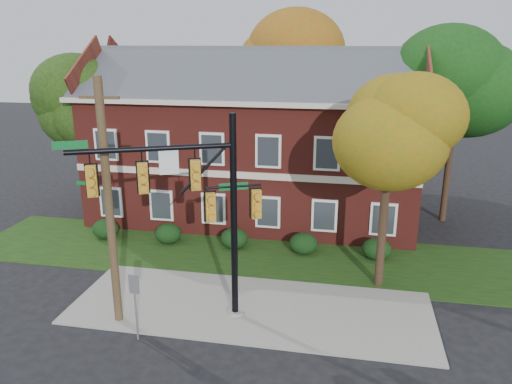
% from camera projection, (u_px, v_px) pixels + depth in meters
% --- Properties ---
extents(ground, '(120.00, 120.00, 0.00)m').
position_uv_depth(ground, '(245.00, 322.00, 18.60)').
color(ground, black).
rests_on(ground, ground).
extents(sidewalk, '(14.00, 5.00, 0.08)m').
position_uv_depth(sidewalk, '(250.00, 308.00, 19.53)').
color(sidewalk, gray).
rests_on(sidewalk, ground).
extents(grass_strip, '(30.00, 6.00, 0.04)m').
position_uv_depth(grass_strip, '(271.00, 256.00, 24.23)').
color(grass_strip, '#193811').
rests_on(grass_strip, ground).
extents(apartment_building, '(18.80, 8.80, 9.74)m').
position_uv_depth(apartment_building, '(254.00, 133.00, 28.74)').
color(apartment_building, maroon).
rests_on(apartment_building, ground).
extents(hedge_far_left, '(1.40, 1.26, 1.05)m').
position_uv_depth(hedge_far_left, '(106.00, 229.00, 26.38)').
color(hedge_far_left, black).
rests_on(hedge_far_left, ground).
extents(hedge_left, '(1.40, 1.26, 1.05)m').
position_uv_depth(hedge_left, '(168.00, 233.00, 25.74)').
color(hedge_left, black).
rests_on(hedge_left, ground).
extents(hedge_center, '(1.40, 1.26, 1.05)m').
position_uv_depth(hedge_center, '(234.00, 238.00, 25.11)').
color(hedge_center, black).
rests_on(hedge_center, ground).
extents(hedge_right, '(1.40, 1.26, 1.05)m').
position_uv_depth(hedge_right, '(303.00, 243.00, 24.47)').
color(hedge_right, black).
rests_on(hedge_right, ground).
extents(hedge_far_right, '(1.40, 1.26, 1.05)m').
position_uv_depth(hedge_far_right, '(377.00, 249.00, 23.83)').
color(hedge_far_right, black).
rests_on(hedge_far_right, ground).
extents(tree_near_right, '(4.50, 4.25, 8.58)m').
position_uv_depth(tree_near_right, '(396.00, 132.00, 19.34)').
color(tree_near_right, black).
rests_on(tree_near_right, ground).
extents(tree_left_rear, '(5.40, 5.10, 8.88)m').
position_uv_depth(tree_left_rear, '(86.00, 101.00, 28.97)').
color(tree_left_rear, black).
rests_on(tree_left_rear, ground).
extents(tree_right_rear, '(6.30, 5.95, 10.62)m').
position_uv_depth(tree_right_rear, '(465.00, 79.00, 26.58)').
color(tree_right_rear, black).
rests_on(tree_right_rear, ground).
extents(tree_far_rear, '(6.84, 6.46, 11.52)m').
position_uv_depth(tree_far_rear, '(295.00, 59.00, 34.74)').
color(tree_far_rear, black).
rests_on(tree_far_rear, ground).
extents(traffic_signal, '(6.40, 2.99, 7.73)m').
position_uv_depth(traffic_signal, '(195.00, 198.00, 17.40)').
color(traffic_signal, gray).
rests_on(traffic_signal, ground).
extents(utility_pole, '(1.40, 0.31, 8.99)m').
position_uv_depth(utility_pole, '(109.00, 206.00, 17.37)').
color(utility_pole, '#473621').
rests_on(utility_pole, ground).
extents(sign_post, '(0.36, 0.07, 2.49)m').
position_uv_depth(sign_post, '(135.00, 296.00, 17.06)').
color(sign_post, slate).
rests_on(sign_post, ground).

